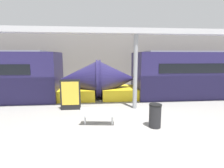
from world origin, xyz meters
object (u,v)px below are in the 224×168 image
Objects in this scene: train_left at (217,75)px; bench_near at (98,114)px; trash_bin at (155,116)px; support_column_near at (135,72)px; poster_board at (70,95)px.

bench_near is at bearing -150.84° from train_left.
train_left reaches higher than bench_near.
bench_near is at bearing 169.69° from trash_bin.
train_left is at bearing 21.47° from support_column_near.
train_left is 10.03m from bench_near.
trash_bin is (2.26, -0.41, -0.00)m from bench_near.
bench_near is 2.30m from trash_bin.
trash_bin is 0.24× the size of support_column_near.
poster_board reaches higher than bench_near.
trash_bin is at bearing -35.99° from poster_board.
train_left is at bearing 36.36° from bench_near.
support_column_near is (-6.67, -2.62, 0.48)m from train_left.
poster_board is at bearing 144.01° from trash_bin.
train_left reaches higher than trash_bin.
trash_bin reaches higher than bench_near.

